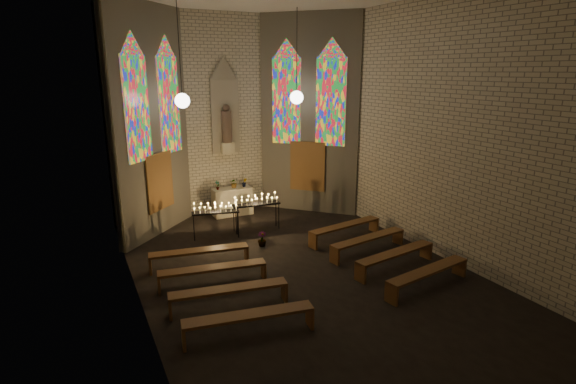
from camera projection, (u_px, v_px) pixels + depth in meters
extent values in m
plane|color=black|center=(303.00, 273.00, 11.60)|extent=(12.00, 12.00, 0.00)
cube|color=beige|center=(224.00, 116.00, 15.89)|extent=(8.00, 0.02, 7.00)
cube|color=beige|center=(535.00, 203.00, 5.49)|extent=(8.00, 0.02, 7.00)
cube|color=beige|center=(128.00, 151.00, 8.99)|extent=(0.02, 12.00, 7.00)
cube|color=beige|center=(432.00, 129.00, 12.39)|extent=(0.02, 12.00, 7.00)
cube|color=beige|center=(151.00, 124.00, 13.63)|extent=(2.72, 2.72, 7.00)
cube|color=beige|center=(309.00, 116.00, 15.97)|extent=(2.72, 2.72, 7.00)
cube|color=#4C3F8C|center=(137.00, 109.00, 12.71)|extent=(0.78, 0.78, 3.00)
cube|color=#4C3F8C|center=(169.00, 105.00, 14.19)|extent=(0.78, 0.78, 3.00)
cube|color=#4C3F8C|center=(286.00, 101.00, 15.95)|extent=(0.78, 0.78, 3.00)
cube|color=#4C3F8C|center=(331.00, 102.00, 15.44)|extent=(0.78, 0.78, 3.00)
cube|color=brown|center=(160.00, 182.00, 14.05)|extent=(0.95, 0.95, 1.80)
cube|color=brown|center=(307.00, 166.00, 16.29)|extent=(0.95, 0.95, 1.80)
cube|color=gray|center=(225.00, 116.00, 15.82)|extent=(1.00, 0.12, 2.60)
cone|color=gray|center=(223.00, 68.00, 15.38)|extent=(1.00, 1.00, 0.80)
cube|color=beige|center=(227.00, 148.00, 15.98)|extent=(0.45, 0.30, 0.40)
cylinder|color=brown|center=(227.00, 127.00, 15.79)|extent=(0.36, 0.36, 1.10)
sphere|color=brown|center=(226.00, 108.00, 15.62)|extent=(0.26, 0.26, 0.26)
sphere|color=white|center=(182.00, 101.00, 13.25)|extent=(0.44, 0.44, 0.44)
cylinder|color=black|center=(179.00, 51.00, 12.88)|extent=(0.02, 0.02, 2.80)
sphere|color=white|center=(297.00, 97.00, 14.86)|extent=(0.44, 0.44, 0.44)
cylinder|color=black|center=(297.00, 53.00, 14.50)|extent=(0.02, 0.02, 2.80)
cube|color=beige|center=(232.00, 201.00, 16.19)|extent=(1.40, 0.60, 1.00)
imported|color=#4C723F|center=(217.00, 185.00, 15.76)|extent=(0.20, 0.16, 0.34)
imported|color=#4C723F|center=(234.00, 183.00, 16.05)|extent=(0.39, 0.37, 0.36)
imported|color=#4C723F|center=(244.00, 182.00, 16.18)|extent=(0.22, 0.19, 0.33)
imported|color=#4C723F|center=(262.00, 239.00, 13.33)|extent=(0.30, 0.30, 0.44)
cube|color=black|center=(215.00, 212.00, 13.86)|extent=(1.49, 0.67, 0.05)
cylinder|color=black|center=(194.00, 228.00, 13.70)|extent=(0.03, 0.03, 0.81)
cylinder|color=black|center=(238.00, 225.00, 13.98)|extent=(0.03, 0.03, 0.81)
cylinder|color=black|center=(194.00, 225.00, 13.95)|extent=(0.03, 0.03, 0.81)
cylinder|color=black|center=(237.00, 222.00, 14.24)|extent=(0.03, 0.03, 0.81)
cube|color=black|center=(256.00, 204.00, 14.50)|extent=(1.57, 0.51, 0.05)
cylinder|color=black|center=(236.00, 221.00, 14.24)|extent=(0.03, 0.03, 0.87)
cylinder|color=black|center=(279.00, 216.00, 14.74)|extent=(0.03, 0.03, 0.87)
cylinder|color=black|center=(234.00, 219.00, 14.51)|extent=(0.03, 0.03, 0.87)
cylinder|color=black|center=(276.00, 214.00, 15.00)|extent=(0.03, 0.03, 0.87)
cube|color=#583619|center=(199.00, 251.00, 11.85)|extent=(2.61, 0.77, 0.06)
cube|color=#583619|center=(150.00, 265.00, 11.55)|extent=(0.12, 0.37, 0.47)
cube|color=#583619|center=(246.00, 253.00, 12.26)|extent=(0.12, 0.37, 0.47)
cube|color=#583619|center=(345.00, 225.00, 13.79)|extent=(2.61, 0.77, 0.06)
cube|color=#583619|center=(313.00, 241.00, 13.15)|extent=(0.12, 0.37, 0.47)
cube|color=#583619|center=(374.00, 225.00, 14.55)|extent=(0.12, 0.37, 0.47)
cube|color=#583619|center=(213.00, 268.00, 10.81)|extent=(2.61, 0.77, 0.06)
cube|color=#583619|center=(159.00, 284.00, 10.51)|extent=(0.12, 0.37, 0.47)
cube|color=#583619|center=(264.00, 270.00, 11.22)|extent=(0.12, 0.37, 0.47)
cube|color=#583619|center=(368.00, 238.00, 12.75)|extent=(2.61, 0.77, 0.06)
cube|color=#583619|center=(335.00, 256.00, 12.11)|extent=(0.12, 0.37, 0.47)
cube|color=#583619|center=(398.00, 236.00, 13.51)|extent=(0.12, 0.37, 0.47)
cube|color=#583619|center=(229.00, 289.00, 9.77)|extent=(2.61, 0.77, 0.06)
cube|color=#583619|center=(170.00, 307.00, 9.47)|extent=(0.12, 0.37, 0.47)
cube|color=#583619|center=(284.00, 291.00, 10.18)|extent=(0.12, 0.37, 0.47)
cube|color=#583619|center=(396.00, 253.00, 11.71)|extent=(2.61, 0.77, 0.06)
cube|color=#583619|center=(360.00, 273.00, 11.07)|extent=(0.12, 0.37, 0.47)
cube|color=#583619|center=(426.00, 250.00, 12.48)|extent=(0.12, 0.37, 0.47)
cube|color=#583619|center=(249.00, 315.00, 8.73)|extent=(2.61, 0.77, 0.06)
cube|color=#583619|center=(183.00, 336.00, 8.43)|extent=(0.12, 0.37, 0.47)
cube|color=#583619|center=(310.00, 316.00, 9.14)|extent=(0.12, 0.37, 0.47)
cube|color=#583619|center=(428.00, 271.00, 10.67)|extent=(2.61, 0.77, 0.06)
cube|color=#583619|center=(391.00, 294.00, 10.03)|extent=(0.12, 0.37, 0.47)
cube|color=#583619|center=(459.00, 267.00, 11.44)|extent=(0.12, 0.37, 0.47)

